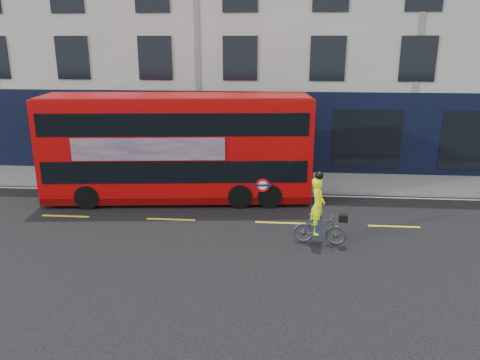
# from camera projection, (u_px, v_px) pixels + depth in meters

# --- Properties ---
(ground) EXTENTS (120.00, 120.00, 0.00)m
(ground) POSITION_uv_depth(u_px,v_px,m) (161.00, 236.00, 15.68)
(ground) COLOR black
(ground) RESTS_ON ground
(pavement) EXTENTS (60.00, 3.00, 0.12)m
(pavement) POSITION_uv_depth(u_px,v_px,m) (195.00, 179.00, 21.87)
(pavement) COLOR gray
(pavement) RESTS_ON ground
(kerb) EXTENTS (60.00, 0.12, 0.13)m
(kerb) POSITION_uv_depth(u_px,v_px,m) (189.00, 189.00, 20.44)
(kerb) COLOR slate
(kerb) RESTS_ON ground
(building_terrace) EXTENTS (50.00, 10.07, 15.00)m
(building_terrace) POSITION_uv_depth(u_px,v_px,m) (212.00, 18.00, 25.89)
(building_terrace) COLOR #BCB8B1
(building_terrace) RESTS_ON ground
(road_edge_line) EXTENTS (58.00, 0.10, 0.01)m
(road_edge_line) POSITION_uv_depth(u_px,v_px,m) (188.00, 192.00, 20.17)
(road_edge_line) COLOR silver
(road_edge_line) RESTS_ON ground
(lane_dashes) EXTENTS (58.00, 0.12, 0.01)m
(lane_dashes) POSITION_uv_depth(u_px,v_px,m) (171.00, 219.00, 17.11)
(lane_dashes) COLOR yellow
(lane_dashes) RESTS_ON ground
(bus) EXTENTS (10.77, 3.47, 4.27)m
(bus) POSITION_uv_depth(u_px,v_px,m) (179.00, 147.00, 18.69)
(bus) COLOR #AA0607
(bus) RESTS_ON ground
(cyclist) EXTENTS (1.73, 0.72, 2.41)m
(cyclist) POSITION_uv_depth(u_px,v_px,m) (319.00, 219.00, 14.87)
(cyclist) COLOR #434648
(cyclist) RESTS_ON ground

